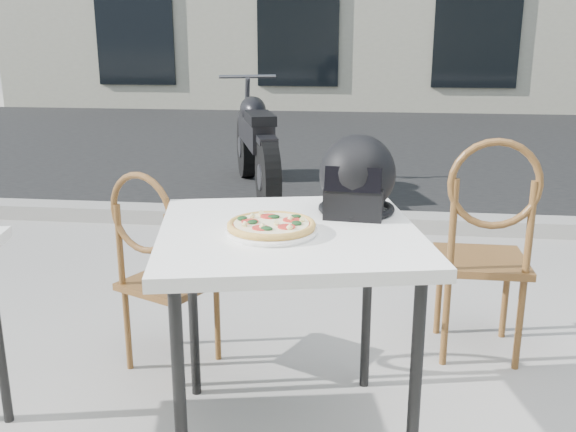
# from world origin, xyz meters

# --- Properties ---
(street_asphalt) EXTENTS (30.00, 8.00, 0.00)m
(street_asphalt) POSITION_xyz_m (0.00, 7.00, 0.00)
(street_asphalt) COLOR black
(street_asphalt) RESTS_ON ground
(curb) EXTENTS (30.00, 0.25, 0.12)m
(curb) POSITION_xyz_m (0.00, 3.00, 0.06)
(curb) COLOR #98958E
(curb) RESTS_ON ground
(cafe_table_main) EXTENTS (1.05, 1.05, 0.84)m
(cafe_table_main) POSITION_xyz_m (-0.58, 0.17, 0.77)
(cafe_table_main) COLOR white
(cafe_table_main) RESTS_ON ground
(plate) EXTENTS (0.39, 0.39, 0.02)m
(plate) POSITION_xyz_m (-0.63, 0.10, 0.85)
(plate) COLOR white
(plate) RESTS_ON cafe_table_main
(pizza) EXTENTS (0.39, 0.39, 0.04)m
(pizza) POSITION_xyz_m (-0.63, 0.10, 0.88)
(pizza) COLOR #DDAC51
(pizza) RESTS_ON plate
(helmet) EXTENTS (0.32, 0.33, 0.30)m
(helmet) POSITION_xyz_m (-0.35, 0.40, 0.98)
(helmet) COLOR black
(helmet) RESTS_ON cafe_table_main
(cafe_chair_main) EXTENTS (0.41, 0.41, 1.07)m
(cafe_chair_main) POSITION_xyz_m (0.24, 0.92, 0.60)
(cafe_chair_main) COLOR brown
(cafe_chair_main) RESTS_ON ground
(cafe_chair_side) EXTENTS (0.48, 0.48, 0.95)m
(cafe_chair_side) POSITION_xyz_m (-1.21, 0.63, 0.53)
(cafe_chair_side) COLOR brown
(cafe_chair_side) RESTS_ON ground
(motorcycle) EXTENTS (0.84, 2.15, 1.10)m
(motorcycle) POSITION_xyz_m (-1.37, 4.04, 0.48)
(motorcycle) COLOR black
(motorcycle) RESTS_ON street_asphalt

